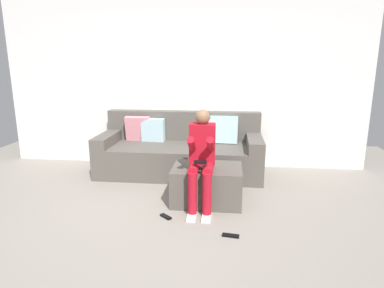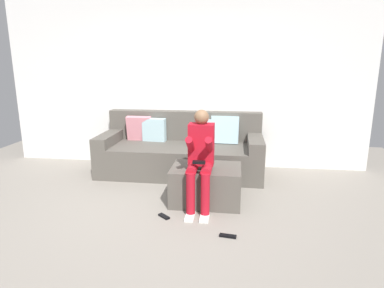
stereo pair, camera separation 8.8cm
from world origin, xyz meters
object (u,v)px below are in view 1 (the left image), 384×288
(couch_sectional, at_px, (181,152))
(person_seated, at_px, (202,155))
(remote_by_storage_bin, at_px, (166,217))
(remote_near_ottoman, at_px, (231,236))
(ottoman, at_px, (207,184))

(couch_sectional, relative_size, person_seated, 2.13)
(couch_sectional, relative_size, remote_by_storage_bin, 15.95)
(person_seated, bearing_deg, remote_near_ottoman, -62.00)
(couch_sectional, bearing_deg, remote_by_storage_bin, -87.84)
(person_seated, bearing_deg, couch_sectional, 108.55)
(remote_by_storage_bin, bearing_deg, person_seated, 82.05)
(ottoman, bearing_deg, remote_near_ottoman, -70.56)
(remote_near_ottoman, bearing_deg, person_seated, 125.71)
(person_seated, relative_size, remote_by_storage_bin, 7.48)
(remote_by_storage_bin, bearing_deg, ottoman, 91.04)
(couch_sectional, height_order, remote_by_storage_bin, couch_sectional)
(ottoman, relative_size, remote_near_ottoman, 5.02)
(couch_sectional, relative_size, ottoman, 2.94)
(ottoman, height_order, remote_near_ottoman, ottoman)
(person_seated, xyz_separation_m, remote_by_storage_bin, (-0.37, -0.31, -0.63))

